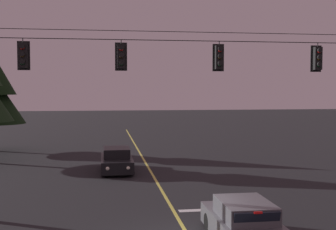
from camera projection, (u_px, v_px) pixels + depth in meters
lane_centre_stripe at (155, 178)px, 24.28m from camera, size 0.14×60.00×0.01m
stop_bar_paint at (220, 209)px, 18.03m from camera, size 3.40×0.36×0.01m
signal_span_assembly at (172, 104)px, 18.11m from camera, size 19.27×0.32×8.20m
traffic_light_leftmost at (23, 55)px, 17.15m from camera, size 0.48×0.41×1.22m
traffic_light_left_inner at (121, 56)px, 17.69m from camera, size 0.48×0.41×1.22m
traffic_light_centre at (219, 57)px, 18.27m from camera, size 0.48×0.41×1.22m
traffic_light_right_inner at (318, 58)px, 18.88m from camera, size 0.48×0.41×1.22m
car_waiting_near_lane at (244, 224)px, 13.94m from camera, size 1.80×4.33×1.39m
car_oncoming_lead at (117, 160)px, 26.40m from camera, size 1.80×4.42×1.39m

